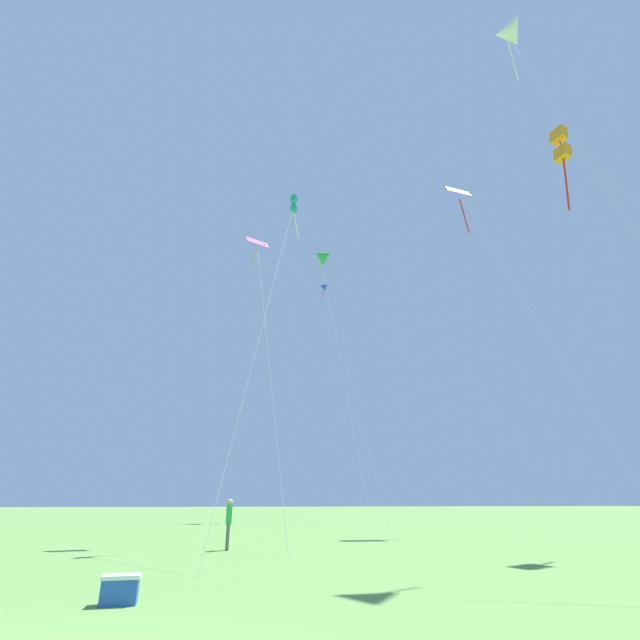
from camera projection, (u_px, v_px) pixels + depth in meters
name	position (u px, v px, depth m)	size (l,w,h in m)	color
kite_purple_streamer	(258.00, 254.00, 24.95)	(1.36, 7.72, 15.01)	purple
kite_orange_box	(562.00, 147.00, 23.95)	(3.93, 9.62, 19.37)	orange
kite_white_distant	(506.00, 33.00, 22.63)	(3.39, 8.71, 23.08)	white
kite_blue_delta	(323.00, 287.00, 51.98)	(2.38, 11.91, 24.08)	blue
kite_teal_box	(293.00, 208.00, 24.18)	(3.79, 8.44, 16.35)	teal
kite_red_high	(463.00, 203.00, 34.63)	(2.18, 12.47, 23.91)	red
kite_green_small	(321.00, 256.00, 53.70)	(2.27, 12.99, 28.58)	green
person_in_red_shirt	(229.00, 519.00, 16.87)	(0.23, 0.54, 1.67)	#665B4C
picnic_cooler	(120.00, 589.00, 7.79)	(0.60, 0.40, 0.44)	#2351B2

